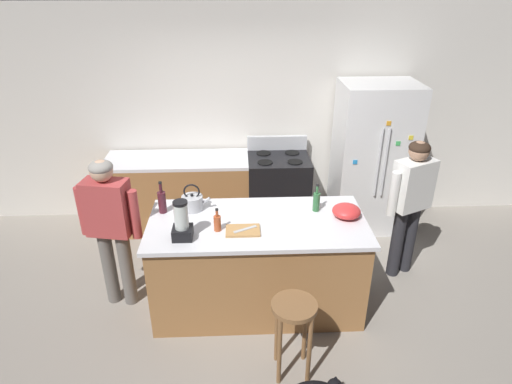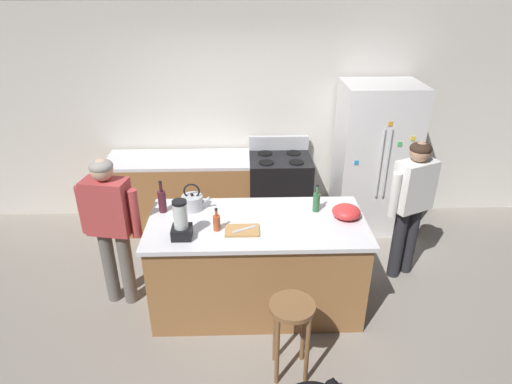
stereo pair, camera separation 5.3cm
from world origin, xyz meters
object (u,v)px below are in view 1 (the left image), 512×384
Objects in this scene: stove_range at (278,191)px; blender_appliance at (182,223)px; bar_stool at (294,320)px; mixing_bowl at (346,211)px; refrigerator at (372,158)px; kitchen_island at (257,264)px; chef_knife at (245,229)px; person_by_island_left at (110,221)px; bottle_wine at (162,201)px; bottle_olive_oil at (316,201)px; bottle_cooking_sauce at (217,223)px; tea_kettle at (193,202)px; cutting_board at (243,231)px; person_by_sink_right at (411,197)px.

stove_range is 3.21× the size of blender_appliance.
mixing_bowl is (0.58, 0.90, 0.46)m from bar_stool.
stove_range is (-1.15, 0.02, -0.44)m from refrigerator.
kitchen_island reaches higher than bar_stool.
kitchen_island is 9.08× the size of chef_knife.
person_by_island_left reaches higher than chef_knife.
person_by_island_left is (-1.36, 0.09, 0.45)m from kitchen_island.
stove_range is at bearing 108.38° from mixing_bowl.
stove_range is 1.88m from bottle_wine.
mixing_bowl is at bearing -27.02° from bottle_olive_oil.
bar_stool is at bearing -92.23° from stove_range.
bottle_cooking_sauce is 0.46m from tea_kettle.
cutting_board is (-0.47, -1.69, 0.47)m from stove_range.
person_by_sink_right is at bearing 43.95° from bar_stool.
bottle_olive_oil is at bearing 2.60° from person_by_island_left.
person_by_sink_right is at bearing 17.31° from blender_appliance.
person_by_sink_right is at bearing -7.05° from chef_knife.
bottle_wine is at bearing -132.96° from stove_range.
mixing_bowl is at bearing 57.02° from bar_stool.
person_by_sink_right is at bearing 19.74° from cutting_board.
refrigerator is 8.59× the size of bottle_cooking_sauce.
bottle_cooking_sauce is (-0.36, -0.14, 0.55)m from kitchen_island.
person_by_island_left is 7.11× the size of bottle_cooking_sauce.
bottle_olive_oil reaches higher than bottle_cooking_sauce.
mixing_bowl is at bearing 8.94° from bottle_cooking_sauce.
bar_stool is 0.88m from cutting_board.
bottle_wine is 1.05× the size of cutting_board.
bottle_olive_oil is (-1.02, -0.27, 0.12)m from person_by_sink_right.
stove_range is 5.21× the size of bottle_cooking_sauce.
bottle_cooking_sauce reaches higher than mixing_bowl.
person_by_sink_right reaches higher than bottle_wine.
bar_stool is at bearing -117.99° from refrigerator.
kitchen_island is at bearing -134.83° from refrigerator.
cutting_board is at bearing -160.26° from person_by_sink_right.
bottle_wine reaches higher than cutting_board.
person_by_sink_right is at bearing 16.79° from bottle_cooking_sauce.
bottle_wine is 1.72m from mixing_bowl.
tea_kettle is (0.75, 0.16, 0.10)m from person_by_island_left.
person_by_sink_right reaches higher than cutting_board.
stove_range is 1.71m from person_by_sink_right.
bottle_wine is (-1.13, 1.06, 0.52)m from bar_stool.
mixing_bowl is at bearing -5.46° from bottle_wine.
blender_appliance is at bearing -25.74° from person_by_island_left.
person_by_island_left is 1.00× the size of person_by_sink_right.
person_by_sink_right is 5.10× the size of cutting_board.
mixing_bowl is 0.88× the size of cutting_board.
stove_range is at bearing 53.39° from tea_kettle.
bottle_cooking_sauce reaches higher than cutting_board.
refrigerator is 7.06× the size of mixing_bowl.
person_by_island_left reaches higher than cutting_board.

